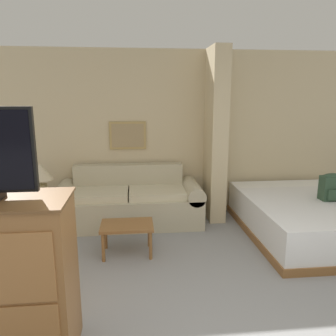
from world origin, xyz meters
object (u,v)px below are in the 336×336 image
object	(u,v)px
couch	(129,202)
table_lamp	(40,173)
bed	(310,216)
coffee_table	(127,228)
backpack	(333,186)

from	to	relation	value
couch	table_lamp	bearing A→B (deg)	-179.12
bed	coffee_table	bearing A→B (deg)	-172.26
couch	bed	distance (m)	2.61
bed	backpack	distance (m)	0.51
couch	coffee_table	distance (m)	1.02
table_lamp	bed	bearing A→B (deg)	-9.83
table_lamp	bed	xyz separation A→B (m)	(3.77, -0.65, -0.56)
coffee_table	table_lamp	distance (m)	1.66
table_lamp	backpack	world-z (taller)	table_lamp
couch	backpack	world-z (taller)	backpack
bed	backpack	xyz separation A→B (m)	(0.25, -0.07, 0.44)
backpack	coffee_table	bearing A→B (deg)	-174.30
couch	table_lamp	distance (m)	1.35
couch	bed	bearing A→B (deg)	-14.95
coffee_table	table_lamp	world-z (taller)	table_lamp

